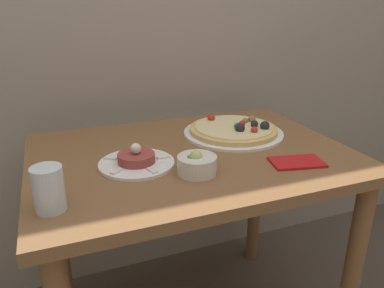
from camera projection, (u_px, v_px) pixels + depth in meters
name	position (u px, v px, depth m)	size (l,w,h in m)	color
dining_table	(192.00, 186.00, 1.28)	(1.03, 0.76, 0.78)	brown
pizza_plate	(234.00, 130.00, 1.39)	(0.37, 0.37, 0.06)	white
tartare_plate	(136.00, 161.00, 1.13)	(0.23, 0.23, 0.07)	white
small_bowl	(197.00, 164.00, 1.07)	(0.11, 0.11, 0.07)	silver
drinking_glass	(49.00, 189.00, 0.87)	(0.07, 0.07, 0.11)	silver
napkin	(297.00, 162.00, 1.15)	(0.18, 0.13, 0.01)	red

